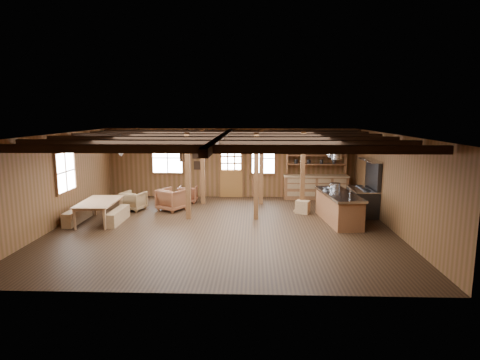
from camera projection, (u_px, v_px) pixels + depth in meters
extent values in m
cube|color=black|center=(223.00, 228.00, 12.09)|extent=(10.00, 9.00, 0.02)
cube|color=black|center=(222.00, 134.00, 11.62)|extent=(10.00, 9.00, 0.02)
cube|color=#503417|center=(56.00, 181.00, 12.03)|extent=(0.02, 9.00, 2.80)
cube|color=#503417|center=(394.00, 183.00, 11.68)|extent=(0.02, 9.00, 2.80)
cube|color=#503417|center=(231.00, 163.00, 16.30)|extent=(10.00, 0.02, 2.80)
cube|color=#503417|center=(203.00, 223.00, 7.41)|extent=(10.00, 0.02, 2.80)
cube|color=black|center=(209.00, 149.00, 8.19)|extent=(9.80, 0.12, 0.18)
cube|color=black|center=(216.00, 144.00, 9.67)|extent=(9.80, 0.12, 0.18)
cube|color=black|center=(221.00, 139.00, 11.15)|extent=(9.80, 0.12, 0.18)
cube|color=black|center=(225.00, 136.00, 12.63)|extent=(9.80, 0.12, 0.18)
cube|color=black|center=(228.00, 134.00, 14.11)|extent=(9.80, 0.12, 0.18)
cube|color=black|center=(230.00, 132.00, 15.39)|extent=(9.80, 0.12, 0.18)
cube|color=black|center=(222.00, 138.00, 11.64)|extent=(0.18, 8.82, 0.18)
cube|color=#4F2B16|center=(188.00, 176.00, 12.88)|extent=(0.15, 0.15, 2.80)
cube|color=#4F2B16|center=(203.00, 167.00, 15.04)|extent=(0.15, 0.15, 2.80)
cube|color=#4F2B16|center=(256.00, 177.00, 12.81)|extent=(0.15, 0.15, 2.80)
cube|color=#4F2B16|center=(261.00, 167.00, 14.97)|extent=(0.15, 0.15, 2.80)
cube|color=#4F2B16|center=(303.00, 172.00, 13.74)|extent=(0.15, 0.15, 2.80)
cube|color=brown|center=(231.00, 184.00, 16.38)|extent=(0.90, 0.06, 1.10)
cube|color=#4F2B16|center=(219.00, 172.00, 16.32)|extent=(0.06, 0.08, 2.10)
cube|color=#4F2B16|center=(243.00, 172.00, 16.28)|extent=(0.06, 0.08, 2.10)
cube|color=#4F2B16|center=(231.00, 145.00, 16.12)|extent=(1.02, 0.08, 0.06)
cube|color=white|center=(231.00, 159.00, 16.22)|extent=(0.84, 0.02, 0.90)
cube|color=white|center=(167.00, 158.00, 16.31)|extent=(1.20, 0.02, 1.20)
cube|color=#4F2B16|center=(167.00, 158.00, 16.31)|extent=(1.32, 0.06, 1.32)
cube|color=white|center=(263.00, 158.00, 16.17)|extent=(0.90, 0.02, 1.20)
cube|color=#4F2B16|center=(263.00, 158.00, 16.17)|extent=(1.02, 0.06, 1.32)
cube|color=white|center=(65.00, 172.00, 12.49)|extent=(0.02, 1.20, 1.20)
cube|color=#4F2B16|center=(65.00, 172.00, 12.49)|extent=(0.14, 1.24, 1.32)
cube|color=silver|center=(199.00, 153.00, 16.23)|extent=(0.50, 0.03, 0.40)
cube|color=black|center=(199.00, 153.00, 16.22)|extent=(0.55, 0.02, 0.45)
cube|color=silver|center=(184.00, 156.00, 16.27)|extent=(0.35, 0.03, 0.45)
cube|color=black|center=(184.00, 156.00, 16.26)|extent=(0.40, 0.02, 0.50)
cube|color=silver|center=(199.00, 165.00, 16.31)|extent=(0.40, 0.03, 0.30)
cube|color=black|center=(199.00, 165.00, 16.30)|extent=(0.45, 0.02, 0.35)
cube|color=brown|center=(316.00, 188.00, 16.03)|extent=(2.50, 0.55, 0.90)
cube|color=brown|center=(316.00, 176.00, 15.93)|extent=(2.55, 0.60, 0.06)
cube|color=brown|center=(316.00, 164.00, 15.92)|extent=(2.30, 0.35, 0.04)
cube|color=brown|center=(316.00, 155.00, 15.87)|extent=(2.30, 0.35, 0.04)
cube|color=brown|center=(317.00, 147.00, 15.81)|extent=(2.30, 0.35, 0.04)
cube|color=brown|center=(287.00, 155.00, 15.91)|extent=(0.04, 0.35, 1.40)
cube|color=brown|center=(346.00, 155.00, 15.83)|extent=(0.04, 0.35, 1.40)
cylinder|color=#2A2B2D|center=(120.00, 142.00, 11.77)|extent=(0.02, 0.02, 0.45)
cone|color=silver|center=(121.00, 153.00, 11.82)|extent=(0.36, 0.36, 0.22)
cylinder|color=#2A2B2D|center=(183.00, 138.00, 13.68)|extent=(0.02, 0.02, 0.45)
cone|color=silver|center=(183.00, 147.00, 13.74)|extent=(0.36, 0.36, 0.22)
cylinder|color=#2A2B2D|center=(332.00, 142.00, 11.85)|extent=(0.04, 3.00, 0.04)
cylinder|color=#2A2B2D|center=(338.00, 150.00, 10.54)|extent=(0.01, 0.01, 0.21)
cylinder|color=silver|center=(337.00, 157.00, 10.57)|extent=(0.21, 0.21, 0.14)
cylinder|color=#2A2B2D|center=(336.00, 150.00, 10.92)|extent=(0.01, 0.01, 0.26)
cylinder|color=#2A2B2D|center=(336.00, 157.00, 10.95)|extent=(0.25, 0.25, 0.14)
cylinder|color=#2A2B2D|center=(333.00, 147.00, 11.29)|extent=(0.01, 0.01, 0.18)
cylinder|color=silver|center=(332.00, 153.00, 11.32)|extent=(0.28, 0.28, 0.14)
cylinder|color=#2A2B2D|center=(333.00, 148.00, 11.68)|extent=(0.01, 0.01, 0.29)
cylinder|color=#2A2B2D|center=(333.00, 155.00, 11.72)|extent=(0.26, 0.26, 0.14)
cylinder|color=#2A2B2D|center=(333.00, 145.00, 12.05)|extent=(0.01, 0.01, 0.19)
cylinder|color=silver|center=(333.00, 150.00, 12.08)|extent=(0.24, 0.24, 0.14)
cylinder|color=#2A2B2D|center=(328.00, 144.00, 12.43)|extent=(0.01, 0.01, 0.19)
cylinder|color=#2A2B2D|center=(327.00, 149.00, 12.46)|extent=(0.18, 0.18, 0.14)
cylinder|color=#2A2B2D|center=(326.00, 143.00, 12.81)|extent=(0.01, 0.01, 0.20)
cylinder|color=silver|center=(326.00, 148.00, 12.84)|extent=(0.22, 0.22, 0.14)
cylinder|color=#2A2B2D|center=(321.00, 144.00, 13.20)|extent=(0.01, 0.01, 0.27)
cylinder|color=#2A2B2D|center=(321.00, 150.00, 13.24)|extent=(0.18, 0.18, 0.14)
cube|color=brown|center=(338.00, 209.00, 12.64)|extent=(1.07, 2.48, 0.86)
cube|color=silver|center=(339.00, 194.00, 12.56)|extent=(1.16, 2.58, 0.08)
cylinder|color=#2A2B2D|center=(343.00, 198.00, 11.97)|extent=(0.44, 0.44, 0.06)
cylinder|color=silver|center=(350.00, 193.00, 11.94)|extent=(0.03, 0.03, 0.30)
cube|color=brown|center=(303.00, 207.00, 13.73)|extent=(0.60, 0.53, 0.44)
cube|color=#2A2B2D|center=(362.00, 202.00, 13.57)|extent=(0.76, 1.43, 0.86)
cube|color=silver|center=(363.00, 189.00, 13.49)|extent=(0.78, 1.45, 0.04)
cube|color=#2A2B2D|center=(373.00, 174.00, 13.40)|extent=(0.12, 1.43, 0.95)
cube|color=silver|center=(370.00, 160.00, 13.32)|extent=(0.40, 1.53, 0.05)
imported|color=#9C6E47|center=(101.00, 212.00, 12.63)|extent=(1.14, 1.96, 0.67)
cube|color=brown|center=(78.00, 215.00, 12.67)|extent=(0.30, 1.60, 0.44)
cube|color=brown|center=(118.00, 216.00, 12.63)|extent=(0.28, 1.50, 0.41)
imported|color=brown|center=(188.00, 194.00, 15.39)|extent=(0.69, 0.71, 0.64)
imported|color=brown|center=(172.00, 199.00, 14.15)|extent=(1.16, 1.16, 0.78)
imported|color=olive|center=(134.00, 201.00, 14.19)|extent=(0.90, 0.92, 0.67)
cylinder|color=silver|center=(335.00, 186.00, 13.18)|extent=(0.33, 0.33, 0.20)
imported|color=silver|center=(326.00, 188.00, 13.10)|extent=(0.27, 0.27, 0.06)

